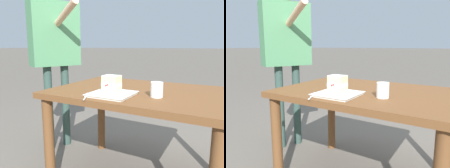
# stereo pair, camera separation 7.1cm
# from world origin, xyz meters

# --- Properties ---
(patio_table) EXTENTS (1.15, 0.81, 0.70)m
(patio_table) POSITION_xyz_m (0.00, 0.00, 0.59)
(patio_table) COLOR brown
(patio_table) RESTS_ON ground
(dessert_plate) EXTENTS (0.25, 0.25, 0.02)m
(dessert_plate) POSITION_xyz_m (0.09, 0.23, 0.70)
(dessert_plate) COLOR white
(dessert_plate) RESTS_ON patio_table
(cake_slice) EXTENTS (0.10, 0.09, 0.11)m
(cake_slice) POSITION_xyz_m (0.08, 0.24, 0.77)
(cake_slice) COLOR beige
(cake_slice) RESTS_ON dessert_plate
(dessert_fork) EXTENTS (0.09, 0.16, 0.01)m
(dessert_fork) POSITION_xyz_m (0.20, 0.33, 0.70)
(dessert_fork) COLOR silver
(dessert_fork) RESTS_ON patio_table
(coffee_cup) EXTENTS (0.07, 0.07, 0.09)m
(coffee_cup) POSITION_xyz_m (-0.17, 0.15, 0.74)
(coffee_cup) COLOR white
(coffee_cup) RESTS_ON patio_table
(diner_person) EXTENTS (0.61, 0.48, 1.60)m
(diner_person) POSITION_xyz_m (0.91, -0.17, 1.07)
(diner_person) COLOR #334B43
(diner_person) RESTS_ON ground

